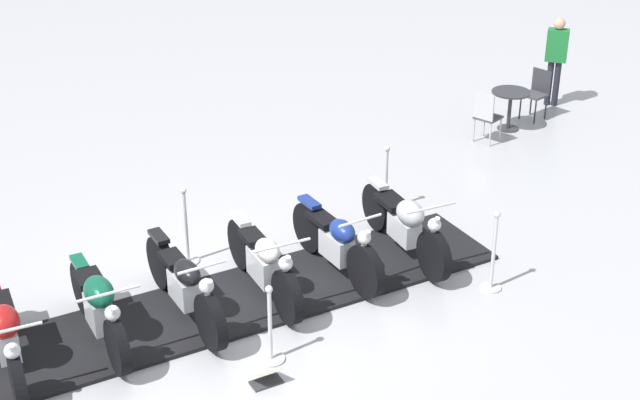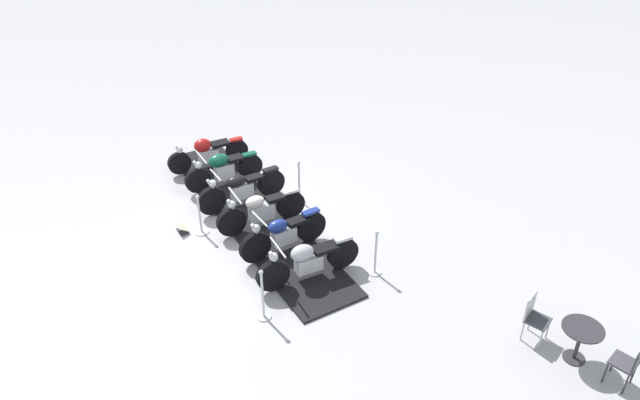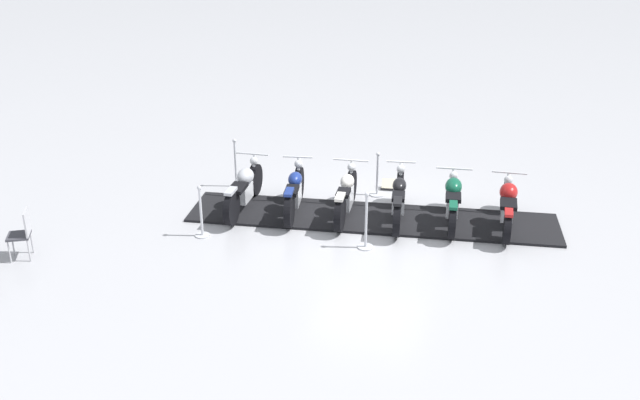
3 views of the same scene
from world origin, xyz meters
name	(u,v)px [view 3 (image 3 of 3)]	position (x,y,z in m)	size (l,w,h in m)	color
ground_plane	(371,219)	(0.00, 0.00, 0.00)	(80.00, 80.00, 0.00)	#B2B2B7
display_platform	(371,218)	(0.00, 0.00, 0.03)	(7.64, 1.49, 0.05)	black
motorcycle_maroon	(507,204)	(0.40, -2.69, 0.51)	(2.24, 0.71, 0.92)	black
motorcycle_forest	(453,200)	(0.25, -1.61, 0.53)	(2.11, 0.74, 0.98)	black
motorcycle_black	(399,198)	(0.10, -0.54, 0.50)	(2.31, 0.64, 1.03)	black
motorcycle_cream	(346,195)	(-0.05, 0.54, 0.50)	(2.19, 0.75, 1.02)	black
motorcycle_navy	(294,192)	(-0.20, 1.62, 0.50)	(2.11, 0.67, 1.05)	black
motorcycle_chrome	(244,188)	(-0.34, 2.70, 0.52)	(2.29, 0.73, 1.02)	black
stanchion_right_mid	(377,182)	(1.29, 0.17, 0.32)	(0.33, 0.33, 1.02)	silver
stanchion_left_mid	(366,229)	(-1.29, -0.17, 0.40)	(0.31, 0.31, 1.16)	silver
stanchion_right_rear	(236,169)	(0.85, 3.39, 0.42)	(0.29, 0.29, 1.15)	silver
stanchion_left_rear	(201,219)	(-1.72, 3.04, 0.38)	(0.29, 0.29, 1.08)	silver
info_placard	(389,186)	(1.69, -0.02, 0.07)	(0.28, 0.38, 0.22)	#333338
cafe_chair_near_table	(22,231)	(-3.49, 5.81, 0.54)	(0.54, 0.54, 0.96)	#B7B7BC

